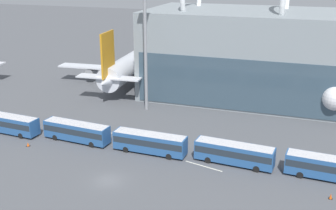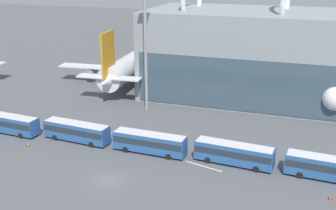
{
  "view_description": "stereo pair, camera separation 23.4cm",
  "coord_description": "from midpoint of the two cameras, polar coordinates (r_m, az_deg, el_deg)",
  "views": [
    {
      "loc": [
        25.72,
        -48.3,
        29.89
      ],
      "look_at": [
        0.9,
        23.79,
        4.0
      ],
      "focal_mm": 45.0,
      "sensor_mm": 36.0,
      "label": 1
    },
    {
      "loc": [
        25.94,
        -48.23,
        29.89
      ],
      "look_at": [
        0.9,
        23.79,
        4.0
      ],
      "focal_mm": 45.0,
      "sensor_mm": 36.0,
      "label": 2
    }
  ],
  "objects": [
    {
      "name": "airliner_at_gate_far",
      "position": [
        108.63,
        -4.82,
        5.49
      ],
      "size": [
        39.02,
        40.8,
        15.75
      ],
      "rotation": [
        0.0,
        0.0,
        1.64
      ],
      "color": "silver",
      "rests_on": "ground_plane"
    },
    {
      "name": "traffic_cone_0",
      "position": [
        76.31,
        -18.35,
        -5.06
      ],
      "size": [
        0.61,
        0.61,
        0.68
      ],
      "color": "black",
      "rests_on": "ground_plane"
    },
    {
      "name": "lane_stripe_4",
      "position": [
        65.97,
        4.9,
        -8.26
      ],
      "size": [
        6.32,
        1.84,
        0.01
      ],
      "primitive_type": "cube",
      "rotation": [
        0.0,
        0.0,
        -0.25
      ],
      "color": "silver",
      "rests_on": "ground_plane"
    },
    {
      "name": "floodlight_mast",
      "position": [
        86.67,
        -3.0,
        8.88
      ],
      "size": [
        2.18,
        2.18,
        25.89
      ],
      "color": "gray",
      "rests_on": "ground_plane"
    },
    {
      "name": "shuttle_bus_4",
      "position": [
        65.43,
        21.08,
        -7.87
      ],
      "size": [
        12.46,
        3.58,
        3.36
      ],
      "rotation": [
        0.0,
        0.0,
        -0.07
      ],
      "color": "#285693",
      "rests_on": "ground_plane"
    },
    {
      "name": "lane_stripe_2",
      "position": [
        76.46,
        -4.46,
        -4.32
      ],
      "size": [
        10.98,
        0.84,
        0.01
      ],
      "primitive_type": "cube",
      "rotation": [
        0.0,
        0.0,
        -0.05
      ],
      "color": "silver",
      "rests_on": "ground_plane"
    },
    {
      "name": "shuttle_bus_1",
      "position": [
        75.48,
        -12.19,
        -3.41
      ],
      "size": [
        12.47,
        3.7,
        3.36
      ],
      "rotation": [
        0.0,
        0.0,
        -0.08
      ],
      "color": "#285693",
      "rests_on": "ground_plane"
    },
    {
      "name": "ground_plane",
      "position": [
        62.37,
        -8.0,
        -10.08
      ],
      "size": [
        440.0,
        440.0,
        0.0
      ],
      "primitive_type": "plane",
      "color": "#515459"
    },
    {
      "name": "shuttle_bus_2",
      "position": [
        69.37,
        -2.42,
        -5.0
      ],
      "size": [
        12.37,
        3.07,
        3.36
      ],
      "rotation": [
        0.0,
        0.0,
        -0.03
      ],
      "color": "#285693",
      "rests_on": "ground_plane"
    },
    {
      "name": "traffic_cone_1",
      "position": [
        61.19,
        21.23,
        -11.48
      ],
      "size": [
        0.52,
        0.52,
        0.79
      ],
      "color": "black",
      "rests_on": "ground_plane"
    },
    {
      "name": "shuttle_bus_0",
      "position": [
        82.71,
        -20.74,
        -2.25
      ],
      "size": [
        12.45,
        3.57,
        3.36
      ],
      "rotation": [
        0.0,
        0.0,
        -0.07
      ],
      "color": "#285693",
      "rests_on": "ground_plane"
    },
    {
      "name": "shuttle_bus_3",
      "position": [
        66.34,
        9.01,
        -6.39
      ],
      "size": [
        12.47,
        3.66,
        3.36
      ],
      "rotation": [
        0.0,
        0.0,
        -0.08
      ],
      "color": "#285693",
      "rests_on": "ground_plane"
    }
  ]
}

